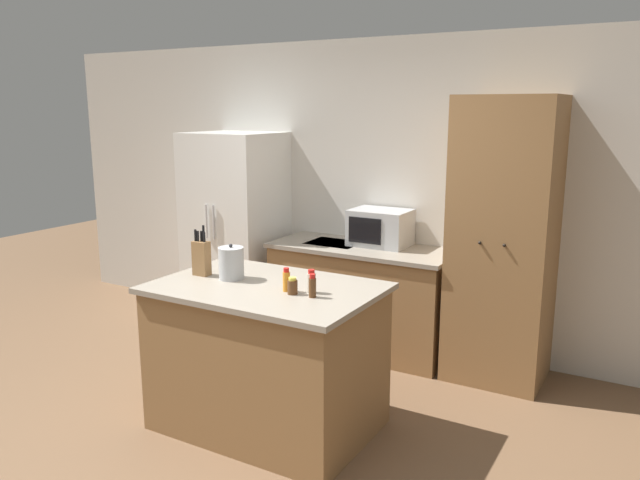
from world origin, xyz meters
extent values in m
plane|color=brown|center=(0.00, 0.00, 0.00)|extent=(14.00, 14.00, 0.00)
cube|color=beige|center=(0.00, 2.33, 1.30)|extent=(7.20, 0.06, 2.60)
cube|color=white|center=(-1.30, 1.95, 0.90)|extent=(0.80, 0.70, 1.81)
cylinder|color=silver|center=(-1.34, 1.59, 1.05)|extent=(0.02, 0.02, 0.30)
cylinder|color=silver|center=(-1.26, 1.59, 1.05)|extent=(0.02, 0.02, 0.30)
cube|color=olive|center=(-0.01, 1.99, 0.43)|extent=(1.51, 0.62, 0.86)
cube|color=gray|center=(-0.01, 1.99, 0.88)|extent=(1.55, 0.66, 0.03)
cube|color=#9EA0A3|center=(-0.28, 1.99, 0.89)|extent=(0.44, 0.34, 0.01)
cube|color=olive|center=(1.14, 1.99, 1.06)|extent=(0.71, 0.62, 2.12)
sphere|color=black|center=(1.06, 1.67, 1.10)|extent=(0.02, 0.02, 0.02)
sphere|color=black|center=(1.23, 1.67, 1.10)|extent=(0.02, 0.02, 0.02)
cube|color=olive|center=(0.06, 0.48, 0.46)|extent=(1.33, 0.88, 0.91)
cube|color=gray|center=(0.06, 0.48, 0.93)|extent=(1.39, 0.94, 0.03)
cube|color=#B2B5B7|center=(0.10, 2.10, 1.05)|extent=(0.48, 0.36, 0.30)
cube|color=black|center=(0.04, 1.91, 1.05)|extent=(0.29, 0.01, 0.21)
cube|color=olive|center=(-0.45, 0.47, 1.06)|extent=(0.11, 0.07, 0.23)
cylinder|color=black|center=(-0.48, 0.46, 1.21)|extent=(0.02, 0.02, 0.08)
cylinder|color=black|center=(-0.46, 0.47, 1.21)|extent=(0.02, 0.02, 0.07)
cylinder|color=black|center=(-0.45, 0.48, 1.21)|extent=(0.02, 0.02, 0.07)
cylinder|color=black|center=(-0.43, 0.48, 1.23)|extent=(0.02, 0.02, 0.11)
cylinder|color=black|center=(-0.41, 0.47, 1.21)|extent=(0.02, 0.02, 0.07)
cylinder|color=#563319|center=(0.30, 0.41, 0.99)|extent=(0.06, 0.06, 0.08)
cylinder|color=#E5DB4C|center=(0.30, 0.41, 1.04)|extent=(0.05, 0.05, 0.02)
cylinder|color=#563319|center=(0.43, 0.42, 1.00)|extent=(0.04, 0.04, 0.11)
cylinder|color=red|center=(0.43, 0.42, 1.07)|extent=(0.03, 0.03, 0.03)
cylinder|color=beige|center=(0.38, 0.49, 1.00)|extent=(0.05, 0.05, 0.12)
cylinder|color=red|center=(0.38, 0.49, 1.08)|extent=(0.04, 0.04, 0.03)
cylinder|color=orange|center=(0.24, 0.44, 1.01)|extent=(0.04, 0.04, 0.12)
cylinder|color=red|center=(0.24, 0.44, 1.08)|extent=(0.03, 0.03, 0.03)
cylinder|color=#B2B5B7|center=(-0.22, 0.50, 1.05)|extent=(0.16, 0.16, 0.21)
sphere|color=#262628|center=(-0.22, 0.50, 1.17)|extent=(0.02, 0.02, 0.02)
cylinder|color=red|center=(-1.84, 1.83, 0.17)|extent=(0.11, 0.11, 0.34)
cylinder|color=black|center=(-1.84, 1.83, 0.37)|extent=(0.05, 0.05, 0.06)
camera|label=1|loc=(2.21, -2.58, 2.03)|focal=35.00mm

